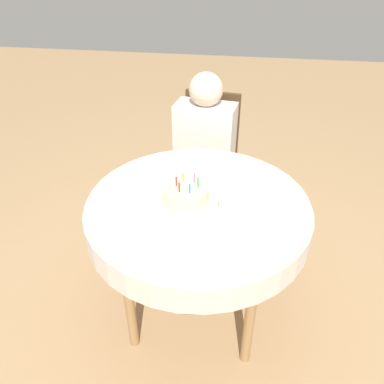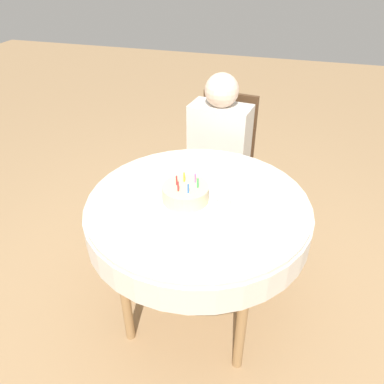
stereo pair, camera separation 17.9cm
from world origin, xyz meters
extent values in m
plane|color=#A37F56|center=(0.00, 0.00, 0.00)|extent=(12.00, 12.00, 0.00)
cylinder|color=silver|center=(0.00, 0.00, 0.77)|extent=(1.09, 1.09, 0.02)
cylinder|color=silver|center=(0.00, 0.00, 0.69)|extent=(1.11, 1.11, 0.14)
cylinder|color=#A37A4C|center=(-0.30, -0.30, 0.38)|extent=(0.05, 0.05, 0.76)
cylinder|color=#A37A4C|center=(0.30, -0.30, 0.38)|extent=(0.05, 0.05, 0.76)
cylinder|color=#A37A4C|center=(-0.30, 0.30, 0.38)|extent=(0.05, 0.05, 0.76)
cylinder|color=#A37A4C|center=(0.30, 0.30, 0.38)|extent=(0.05, 0.05, 0.76)
cube|color=#4C331E|center=(-0.08, 0.83, 0.45)|extent=(0.48, 0.48, 0.04)
cube|color=#4C331E|center=(-0.05, 1.03, 0.72)|extent=(0.39, 0.08, 0.51)
cylinder|color=#4C331E|center=(-0.29, 0.66, 0.21)|extent=(0.04, 0.04, 0.43)
cylinder|color=#4C331E|center=(0.09, 0.61, 0.21)|extent=(0.04, 0.04, 0.43)
cylinder|color=#4C331E|center=(-0.24, 1.04, 0.21)|extent=(0.04, 0.04, 0.43)
cylinder|color=#4C331E|center=(0.14, 0.99, 0.21)|extent=(0.04, 0.04, 0.43)
cylinder|color=beige|center=(-0.19, 0.68, 0.23)|extent=(0.09, 0.09, 0.47)
cylinder|color=beige|center=(0.00, 0.66, 0.23)|extent=(0.09, 0.09, 0.47)
cube|color=beige|center=(-0.08, 0.83, 0.71)|extent=(0.42, 0.26, 0.49)
sphere|color=beige|center=(-0.08, 0.83, 1.05)|extent=(0.22, 0.22, 0.22)
cube|color=white|center=(-0.06, -0.02, 0.78)|extent=(0.28, 0.28, 0.00)
cylinder|color=beige|center=(-0.06, -0.02, 0.82)|extent=(0.23, 0.23, 0.08)
cylinder|color=green|center=(0.00, -0.01, 0.88)|extent=(0.01, 0.01, 0.05)
cylinder|color=#D166B2|center=(-0.02, 0.03, 0.88)|extent=(0.01, 0.01, 0.05)
cylinder|color=gold|center=(-0.08, 0.03, 0.88)|extent=(0.01, 0.01, 0.05)
cylinder|color=red|center=(-0.10, -0.01, 0.88)|extent=(0.01, 0.01, 0.05)
cylinder|color=red|center=(-0.08, -0.06, 0.88)|extent=(0.01, 0.01, 0.05)
cylinder|color=blue|center=(-0.03, -0.06, 0.88)|extent=(0.01, 0.01, 0.05)
cylinder|color=silver|center=(0.14, -0.09, 0.83)|extent=(0.07, 0.07, 0.10)
camera|label=1|loc=(0.21, -1.48, 1.82)|focal=35.00mm
camera|label=2|loc=(0.39, -1.44, 1.82)|focal=35.00mm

